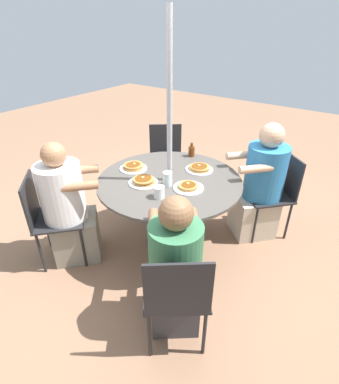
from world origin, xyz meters
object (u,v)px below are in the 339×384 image
at_px(patio_chair_west, 275,190).
at_px(pancake_plate_a, 188,187).
at_px(patio_chair_north, 166,155).
at_px(coffee_cup, 159,192).
at_px(diner_west, 260,188).
at_px(syrup_bottle, 191,151).
at_px(drinking_glass_a, 167,179).
at_px(patio_chair_south, 177,292).
at_px(diner_south, 175,271).
at_px(patio_table, 170,190).
at_px(pancake_plate_d, 144,181).
at_px(pancake_plate_b, 133,167).
at_px(pancake_plate_c, 199,168).
at_px(patio_chair_east, 49,214).
at_px(diner_east, 68,210).

xyz_separation_m(patio_chair_west, pancake_plate_a, (0.82, -0.51, 0.24)).
bearing_deg(patio_chair_north, coffee_cup, 85.95).
bearing_deg(diner_west, patio_chair_north, 34.82).
relative_size(syrup_bottle, drinking_glass_a, 1.19).
bearing_deg(patio_chair_south, diner_south, 90.00).
distance_m(patio_chair_south, patio_chair_west, 1.63).
distance_m(patio_table, diner_south, 0.91).
distance_m(diner_south, patio_chair_west, 1.51).
bearing_deg(diner_west, coffee_cup, 104.98).
relative_size(patio_chair_south, pancake_plate_d, 3.24).
bearing_deg(pancake_plate_b, pancake_plate_a, 88.76).
bearing_deg(diner_west, pancake_plate_c, 77.23).
bearing_deg(pancake_plate_a, patio_chair_east, -51.73).
height_order(pancake_plate_a, drinking_glass_a, drinking_glass_a).
height_order(patio_chair_south, pancake_plate_b, patio_chair_south).
distance_m(diner_south, diner_west, 1.38).
height_order(patio_chair_west, diner_west, diner_west).
xyz_separation_m(patio_table, coffee_cup, (0.30, 0.11, 0.16)).
bearing_deg(pancake_plate_b, patio_chair_south, 52.42).
bearing_deg(pancake_plate_b, patio_chair_north, -163.63).
bearing_deg(pancake_plate_d, patio_chair_north, -153.40).
bearing_deg(patio_chair_east, drinking_glass_a, 84.61).
bearing_deg(patio_chair_north, diner_west, 133.82).
height_order(diner_east, pancake_plate_c, diner_east).
bearing_deg(diner_east, patio_table, 90.00).
bearing_deg(patio_chair_west, diner_west, 90.00).
distance_m(diner_west, coffee_cup, 1.11).
relative_size(patio_chair_east, drinking_glass_a, 6.88).
distance_m(patio_chair_south, coffee_cup, 0.83).
height_order(patio_chair_north, diner_west, diner_west).
height_order(pancake_plate_b, pancake_plate_d, same).
bearing_deg(pancake_plate_a, pancake_plate_b, -91.24).
xyz_separation_m(patio_table, patio_chair_west, (-0.79, 0.73, -0.12)).
bearing_deg(patio_chair_south, pancake_plate_a, 80.54).
relative_size(diner_south, diner_west, 0.93).
distance_m(diner_west, pancake_plate_a, 0.83).
relative_size(patio_chair_south, patio_chair_west, 1.00).
relative_size(patio_chair_south, diner_west, 0.72).
relative_size(pancake_plate_b, pancake_plate_d, 1.00).
bearing_deg(patio_chair_south, pancake_plate_b, 104.43).
bearing_deg(pancake_plate_d, diner_south, 53.06).
xyz_separation_m(pancake_plate_c, drinking_glass_a, (0.42, -0.07, 0.04)).
relative_size(diner_south, coffee_cup, 11.10).
xyz_separation_m(patio_table, patio_chair_north, (-0.84, -0.66, -0.12)).
bearing_deg(pancake_plate_b, diner_west, 123.90).
bearing_deg(patio_table, syrup_bottle, -167.92).
relative_size(pancake_plate_a, drinking_glass_a, 2.12).
height_order(pancake_plate_a, pancake_plate_d, pancake_plate_d).
height_order(diner_south, pancake_plate_c, diner_south).
xyz_separation_m(patio_chair_south, coffee_cup, (-0.55, -0.55, 0.28)).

